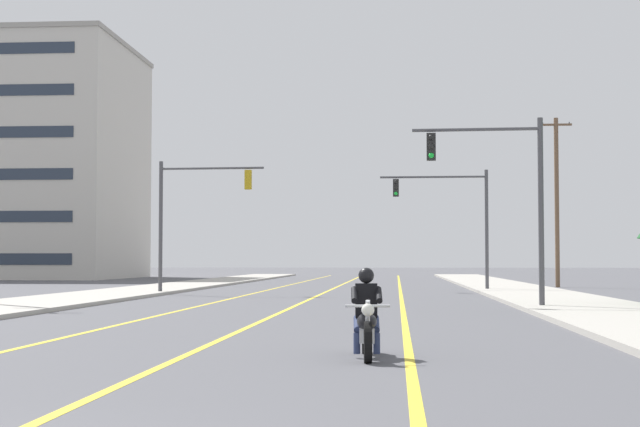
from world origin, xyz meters
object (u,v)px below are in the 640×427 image
at_px(traffic_signal_near_right, 504,184).
at_px(traffic_signal_mid_right, 455,210).
at_px(traffic_signal_near_left, 190,206).
at_px(motorcycle_with_rider, 367,322).
at_px(utility_pole_right_far, 557,199).

relative_size(traffic_signal_near_right, traffic_signal_mid_right, 1.00).
distance_m(traffic_signal_near_right, traffic_signal_near_left, 18.24).
distance_m(motorcycle_with_rider, traffic_signal_mid_right, 34.69).
height_order(traffic_signal_near_right, utility_pole_right_far, utility_pole_right_far).
relative_size(motorcycle_with_rider, traffic_signal_near_right, 0.35).
distance_m(traffic_signal_near_right, traffic_signal_mid_right, 18.26).
bearing_deg(traffic_signal_near_right, utility_pole_right_far, 77.22).
height_order(motorcycle_with_rider, utility_pole_right_far, utility_pole_right_far).
bearing_deg(traffic_signal_near_right, motorcycle_with_rider, -103.91).
height_order(motorcycle_with_rider, traffic_signal_mid_right, traffic_signal_mid_right).
bearing_deg(traffic_signal_near_right, traffic_signal_near_left, 135.59).
xyz_separation_m(traffic_signal_near_right, utility_pole_right_far, (5.91, 26.07, 1.10)).
height_order(motorcycle_with_rider, traffic_signal_near_left, traffic_signal_near_left).
height_order(traffic_signal_near_left, traffic_signal_mid_right, same).
bearing_deg(traffic_signal_mid_right, motorcycle_with_rider, -95.81).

